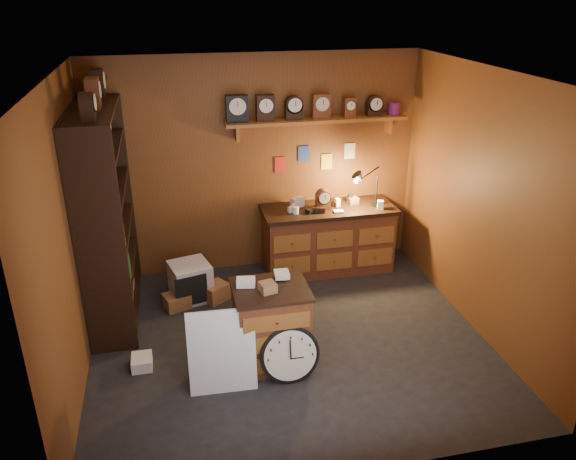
# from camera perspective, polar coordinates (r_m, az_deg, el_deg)

# --- Properties ---
(floor) EXTENTS (4.00, 4.00, 0.00)m
(floor) POSITION_cam_1_polar(r_m,az_deg,el_deg) (5.96, 0.15, -11.14)
(floor) COLOR black
(floor) RESTS_ON ground
(room_shell) EXTENTS (4.02, 3.62, 2.71)m
(room_shell) POSITION_cam_1_polar(r_m,az_deg,el_deg) (5.28, 0.38, 5.09)
(room_shell) COLOR brown
(room_shell) RESTS_ON ground
(shelving_unit) EXTENTS (0.47, 1.60, 2.58)m
(shelving_unit) POSITION_cam_1_polar(r_m,az_deg,el_deg) (6.18, -18.36, 2.08)
(shelving_unit) COLOR black
(shelving_unit) RESTS_ON ground
(workbench) EXTENTS (1.67, 0.66, 1.36)m
(workbench) POSITION_cam_1_polar(r_m,az_deg,el_deg) (7.16, 4.08, -0.53)
(workbench) COLOR brown
(workbench) RESTS_ON ground
(low_cabinet) EXTENTS (0.72, 0.61, 0.91)m
(low_cabinet) POSITION_cam_1_polar(r_m,az_deg,el_deg) (5.44, -1.73, -9.38)
(low_cabinet) COLOR brown
(low_cabinet) RESTS_ON ground
(big_round_clock) EXTENTS (0.56, 0.18, 0.56)m
(big_round_clock) POSITION_cam_1_polar(r_m,az_deg,el_deg) (5.30, 0.17, -12.53)
(big_round_clock) COLOR black
(big_round_clock) RESTS_ON ground
(white_panel) EXTENTS (0.61, 0.19, 0.80)m
(white_panel) POSITION_cam_1_polar(r_m,az_deg,el_deg) (5.41, -6.52, -15.56)
(white_panel) COLOR silver
(white_panel) RESTS_ON ground
(mini_fridge) EXTENTS (0.53, 0.54, 0.45)m
(mini_fridge) POSITION_cam_1_polar(r_m,az_deg,el_deg) (6.67, -9.88, -5.18)
(mini_fridge) COLOR silver
(mini_fridge) RESTS_ON ground
(floor_box_a) EXTENTS (0.34, 0.31, 0.17)m
(floor_box_a) POSITION_cam_1_polar(r_m,az_deg,el_deg) (6.59, -11.23, -7.07)
(floor_box_a) COLOR olive
(floor_box_a) RESTS_ON ground
(floor_box_b) EXTENTS (0.19, 0.23, 0.12)m
(floor_box_b) POSITION_cam_1_polar(r_m,az_deg,el_deg) (5.75, -14.62, -12.85)
(floor_box_b) COLOR white
(floor_box_b) RESTS_ON ground
(floor_box_c) EXTENTS (0.36, 0.34, 0.21)m
(floor_box_c) POSITION_cam_1_polar(r_m,az_deg,el_deg) (6.65, -7.38, -6.27)
(floor_box_c) COLOR olive
(floor_box_c) RESTS_ON ground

